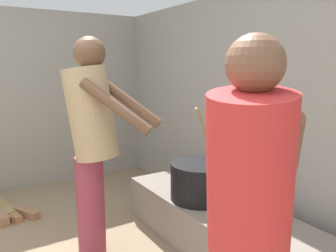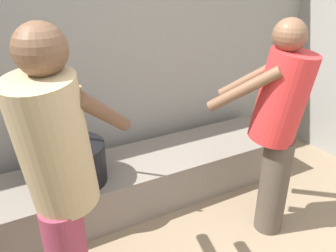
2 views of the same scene
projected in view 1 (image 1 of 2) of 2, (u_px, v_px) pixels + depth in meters
block_enclosure_rear at (280, 117)px, 2.62m from camera, size 5.00×0.20×2.01m
cooking_pot_main at (200, 181)px, 2.63m from camera, size 0.47×0.47×0.74m
cook_in_red_shirt at (248, 220)px, 1.20m from camera, size 0.65×0.70×1.51m
cook_in_tan_shirt at (92, 137)px, 2.32m from camera, size 0.69×0.70×1.59m
firewood_pile at (2, 208)px, 3.26m from camera, size 0.84×0.48×0.08m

